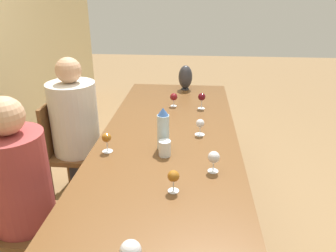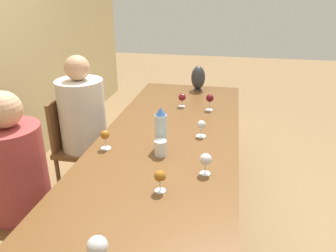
# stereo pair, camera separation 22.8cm
# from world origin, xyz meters

# --- Properties ---
(ground_plane) EXTENTS (14.00, 14.00, 0.00)m
(ground_plane) POSITION_xyz_m (0.00, 0.00, 0.00)
(ground_plane) COLOR olive
(dining_table) EXTENTS (3.01, 0.99, 0.74)m
(dining_table) POSITION_xyz_m (0.00, 0.00, 0.69)
(dining_table) COLOR brown
(dining_table) RESTS_ON ground_plane
(water_bottle) EXTENTS (0.08, 0.08, 0.29)m
(water_bottle) POSITION_xyz_m (-0.03, 0.02, 0.88)
(water_bottle) COLOR silver
(water_bottle) RESTS_ON dining_table
(water_tumbler) EXTENTS (0.08, 0.08, 0.10)m
(water_tumbler) POSITION_xyz_m (-0.13, -0.00, 0.80)
(water_tumbler) COLOR silver
(water_tumbler) RESTS_ON dining_table
(vase) EXTENTS (0.14, 0.14, 0.25)m
(vase) POSITION_xyz_m (1.34, -0.08, 0.88)
(vase) COLOR #2D2D33
(vase) RESTS_ON dining_table
(wine_glass_0) EXTENTS (0.07, 0.07, 0.13)m
(wine_glass_0) POSITION_xyz_m (-0.10, 0.38, 0.84)
(wine_glass_0) COLOR silver
(wine_glass_0) RESTS_ON dining_table
(wine_glass_1) EXTENTS (0.06, 0.06, 0.12)m
(wine_glass_1) POSITION_xyz_m (-0.52, -0.08, 0.83)
(wine_glass_1) COLOR silver
(wine_glass_1) RESTS_ON dining_table
(wine_glass_2) EXTENTS (0.07, 0.07, 0.12)m
(wine_glass_2) POSITION_xyz_m (0.21, -0.23, 0.83)
(wine_glass_2) COLOR silver
(wine_glass_2) RESTS_ON dining_table
(wine_glass_3) EXTENTS (0.07, 0.07, 0.13)m
(wine_glass_3) POSITION_xyz_m (-0.30, -0.30, 0.83)
(wine_glass_3) COLOR silver
(wine_glass_3) RESTS_ON dining_table
(wine_glass_4) EXTENTS (0.07, 0.07, 0.14)m
(wine_glass_4) POSITION_xyz_m (0.77, -0.24, 0.85)
(wine_glass_4) COLOR silver
(wine_glass_4) RESTS_ON dining_table
(wine_glass_5) EXTENTS (0.07, 0.07, 0.12)m
(wine_glass_5) POSITION_xyz_m (0.81, 0.01, 0.83)
(wine_glass_5) COLOR silver
(wine_glass_5) RESTS_ON dining_table
(wine_glass_6) EXTENTS (0.08, 0.08, 0.15)m
(wine_glass_6) POSITION_xyz_m (-1.07, 0.04, 0.85)
(wine_glass_6) COLOR silver
(wine_glass_6) RESTS_ON dining_table
(chair_near) EXTENTS (0.44, 0.44, 0.88)m
(chair_near) POSITION_xyz_m (-0.48, 0.87, 0.48)
(chair_near) COLOR brown
(chair_near) RESTS_ON ground_plane
(chair_far) EXTENTS (0.44, 0.44, 0.88)m
(chair_far) POSITION_xyz_m (0.44, 0.87, 0.48)
(chair_far) COLOR brown
(chair_far) RESTS_ON ground_plane
(person_near) EXTENTS (0.36, 0.36, 1.23)m
(person_near) POSITION_xyz_m (-0.48, 0.79, 0.65)
(person_near) COLOR #2D2D38
(person_near) RESTS_ON ground_plane
(person_far) EXTENTS (0.39, 0.39, 1.25)m
(person_far) POSITION_xyz_m (0.44, 0.78, 0.66)
(person_far) COLOR #2D2D38
(person_far) RESTS_ON ground_plane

